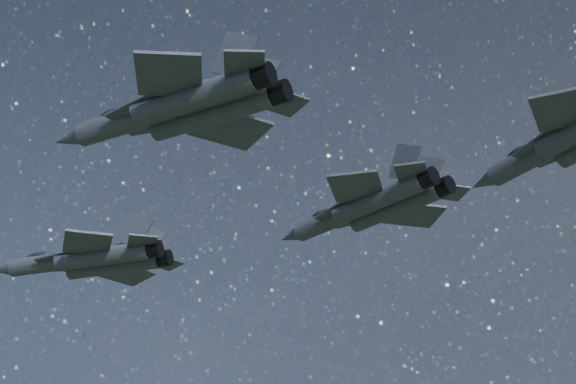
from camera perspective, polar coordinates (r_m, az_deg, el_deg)
The scene contains 3 objects.
jet_lead at distance 83.72m, azimuth -11.44°, elevation -3.95°, with size 17.76×12.06×4.47m.
jet_left at distance 78.05m, azimuth 5.08°, elevation -0.76°, with size 18.41×12.60×4.62m.
jet_right at distance 58.44m, azimuth -6.15°, elevation 5.05°, with size 17.38×12.25×4.40m.
Camera 1 is at (36.75, -49.61, 126.33)m, focal length 60.00 mm.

